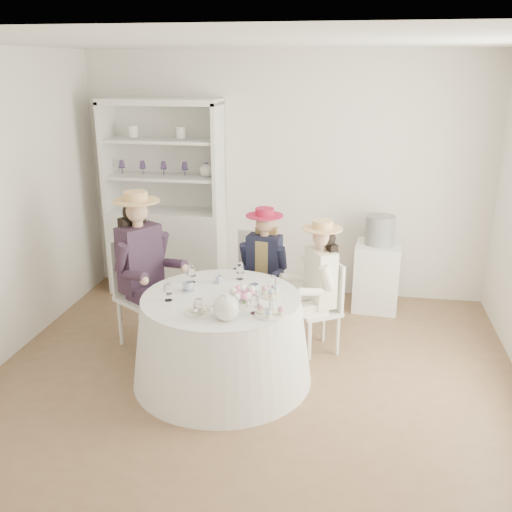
# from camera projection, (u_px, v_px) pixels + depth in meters

# --- Properties ---
(ground) EXTENTS (4.50, 4.50, 0.00)m
(ground) POSITION_uv_depth(u_px,v_px,m) (254.00, 375.00, 4.92)
(ground) COLOR brown
(ground) RESTS_ON ground
(ceiling) EXTENTS (4.50, 4.50, 0.00)m
(ceiling) POSITION_uv_depth(u_px,v_px,m) (254.00, 41.00, 4.06)
(ceiling) COLOR white
(ceiling) RESTS_ON wall_back
(wall_back) EXTENTS (4.50, 0.00, 4.50)m
(wall_back) POSITION_uv_depth(u_px,v_px,m) (285.00, 177.00, 6.36)
(wall_back) COLOR white
(wall_back) RESTS_ON ground
(wall_front) EXTENTS (4.50, 0.00, 4.50)m
(wall_front) POSITION_uv_depth(u_px,v_px,m) (179.00, 338.00, 2.62)
(wall_front) COLOR white
(wall_front) RESTS_ON ground
(tea_table) EXTENTS (1.50, 1.50, 0.75)m
(tea_table) POSITION_uv_depth(u_px,v_px,m) (222.00, 338.00, 4.76)
(tea_table) COLOR white
(tea_table) RESTS_ON ground
(hutch) EXTENTS (1.44, 0.84, 2.20)m
(hutch) POSITION_uv_depth(u_px,v_px,m) (167.00, 226.00, 6.54)
(hutch) COLOR silver
(hutch) RESTS_ON ground
(side_table) EXTENTS (0.51, 0.51, 0.73)m
(side_table) POSITION_uv_depth(u_px,v_px,m) (377.00, 276.00, 6.17)
(side_table) COLOR silver
(side_table) RESTS_ON ground
(hatbox) EXTENTS (0.39, 0.39, 0.31)m
(hatbox) POSITION_uv_depth(u_px,v_px,m) (380.00, 230.00, 6.00)
(hatbox) COLOR black
(hatbox) RESTS_ON side_table
(guest_left) EXTENTS (0.64, 0.59, 1.48)m
(guest_left) POSITION_uv_depth(u_px,v_px,m) (142.00, 262.00, 5.19)
(guest_left) COLOR silver
(guest_left) RESTS_ON ground
(guest_mid) EXTENTS (0.47, 0.49, 1.26)m
(guest_mid) POSITION_uv_depth(u_px,v_px,m) (264.00, 264.00, 5.51)
(guest_mid) COLOR silver
(guest_mid) RESTS_ON ground
(guest_right) EXTENTS (0.54, 0.49, 1.26)m
(guest_right) POSITION_uv_depth(u_px,v_px,m) (318.00, 280.00, 5.12)
(guest_right) COLOR silver
(guest_right) RESTS_ON ground
(spare_chair) EXTENTS (0.41, 0.41, 0.97)m
(spare_chair) POSITION_uv_depth(u_px,v_px,m) (258.00, 268.00, 5.95)
(spare_chair) COLOR silver
(spare_chair) RESTS_ON ground
(teacup_a) EXTENTS (0.10, 0.10, 0.07)m
(teacup_a) POSITION_uv_depth(u_px,v_px,m) (188.00, 287.00, 4.74)
(teacup_a) COLOR white
(teacup_a) RESTS_ON tea_table
(teacup_b) EXTENTS (0.08, 0.08, 0.06)m
(teacup_b) POSITION_uv_depth(u_px,v_px,m) (219.00, 280.00, 4.92)
(teacup_b) COLOR white
(teacup_b) RESTS_ON tea_table
(teacup_c) EXTENTS (0.12, 0.12, 0.07)m
(teacup_c) POSITION_uv_depth(u_px,v_px,m) (254.00, 289.00, 4.70)
(teacup_c) COLOR white
(teacup_c) RESTS_ON tea_table
(flower_bowl) EXTENTS (0.26, 0.26, 0.05)m
(flower_bowl) POSITION_uv_depth(u_px,v_px,m) (246.00, 295.00, 4.60)
(flower_bowl) COLOR white
(flower_bowl) RESTS_ON tea_table
(flower_arrangement) EXTENTS (0.17, 0.17, 0.06)m
(flower_arrangement) POSITION_uv_depth(u_px,v_px,m) (243.00, 293.00, 4.50)
(flower_arrangement) COLOR pink
(flower_arrangement) RESTS_ON tea_table
(table_teapot) EXTENTS (0.28, 0.20, 0.21)m
(table_teapot) POSITION_uv_depth(u_px,v_px,m) (227.00, 308.00, 4.21)
(table_teapot) COLOR white
(table_teapot) RESTS_ON tea_table
(sandwich_plate) EXTENTS (0.24, 0.24, 0.05)m
(sandwich_plate) POSITION_uv_depth(u_px,v_px,m) (200.00, 311.00, 4.34)
(sandwich_plate) COLOR white
(sandwich_plate) RESTS_ON tea_table
(cupcake_stand) EXTENTS (0.24, 0.24, 0.22)m
(cupcake_stand) POSITION_uv_depth(u_px,v_px,m) (270.00, 305.00, 4.27)
(cupcake_stand) COLOR white
(cupcake_stand) RESTS_ON tea_table
(stemware_set) EXTENTS (0.88, 0.91, 0.15)m
(stemware_set) POSITION_uv_depth(u_px,v_px,m) (221.00, 288.00, 4.61)
(stemware_set) COLOR white
(stemware_set) RESTS_ON tea_table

